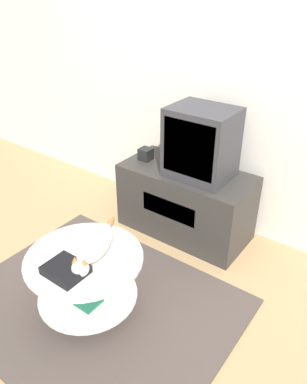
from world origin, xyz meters
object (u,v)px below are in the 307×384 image
at_px(tv, 201,143).
at_px(cat, 94,244).
at_px(speaker, 146,154).
at_px(dvd_box, 65,270).

distance_m(tv, cat, 1.12).
relative_size(speaker, cat, 0.18).
xyz_separation_m(tv, speaker, (-0.51, -0.02, -0.22)).
bearing_deg(dvd_box, speaker, 107.13).
xyz_separation_m(speaker, cat, (0.40, -1.04, -0.11)).
distance_m(tv, speaker, 0.55).
relative_size(dvd_box, cat, 0.41).
bearing_deg(speaker, cat, -69.03).
height_order(speaker, cat, speaker).
xyz_separation_m(tv, dvd_box, (-0.12, -1.29, -0.37)).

